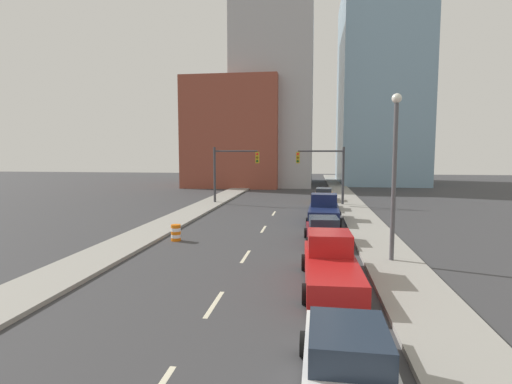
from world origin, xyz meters
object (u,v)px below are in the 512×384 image
pickup_truck_navy (324,211)px  sedan_blue (324,203)px  street_lamp (395,166)px  sedan_maroon (324,232)px  traffic_barrel (176,233)px  traffic_signal_right (329,167)px  sedan_white (348,364)px  pickup_truck_red (331,264)px  sedan_orange (324,196)px  traffic_signal_left (228,167)px

pickup_truck_navy → sedan_blue: bearing=89.9°
street_lamp → sedan_maroon: 6.16m
traffic_barrel → traffic_signal_right: bearing=61.5°
sedan_white → sedan_maroon: (-0.15, 14.27, 0.01)m
sedan_blue → sedan_maroon: bearing=-89.9°
pickup_truck_red → street_lamp: bearing=47.4°
street_lamp → sedan_maroon: street_lamp is taller
street_lamp → sedan_orange: (-2.48, 23.36, -3.85)m
traffic_signal_left → pickup_truck_red: traffic_signal_left is taller
traffic_signal_left → pickup_truck_red: 25.52m
traffic_signal_left → sedan_maroon: traffic_signal_left is taller
traffic_signal_left → traffic_signal_right: bearing=0.0°
sedan_maroon → traffic_signal_right: bearing=83.8°
sedan_white → sedan_orange: (0.37, 33.85, -0.01)m
traffic_signal_right → sedan_orange: 4.35m
sedan_maroon → sedan_blue: sedan_maroon is taller
pickup_truck_red → pickup_truck_navy: bearing=87.8°
street_lamp → traffic_signal_left: bearing=120.6°
traffic_signal_right → traffic_signal_left: bearing=180.0°
sedan_maroon → sedan_orange: size_ratio=0.96×
pickup_truck_navy → sedan_orange: bearing=90.1°
traffic_signal_left → pickup_truck_navy: bearing=-46.3°
pickup_truck_navy → street_lamp: bearing=-73.7°
street_lamp → sedan_maroon: bearing=128.4°
traffic_barrel → sedan_white: bearing=-57.8°
traffic_signal_right → street_lamp: size_ratio=0.74×
sedan_orange → traffic_barrel: bearing=-111.7°
pickup_truck_red → sedan_orange: 26.73m
sedan_orange → street_lamp: bearing=-81.7°
traffic_barrel → sedan_orange: bearing=66.0°
traffic_signal_left → sedan_orange: bearing=17.9°
traffic_barrel → sedan_orange: 22.07m
sedan_blue → traffic_signal_left: bearing=161.5°
sedan_white → sedan_maroon: size_ratio=1.05×
sedan_blue → traffic_barrel: bearing=-121.2°
traffic_signal_right → sedan_white: 30.93m
sedan_white → sedan_maroon: sedan_maroon is taller
traffic_barrel → sedan_orange: size_ratio=0.21×
street_lamp → sedan_blue: 17.47m
sedan_white → traffic_signal_left: bearing=107.3°
traffic_signal_left → traffic_signal_right: same height
traffic_signal_right → traffic_barrel: size_ratio=5.97×
traffic_barrel → sedan_white: size_ratio=0.20×
traffic_signal_right → sedan_maroon: (-0.83, -16.51, -3.05)m
traffic_signal_right → sedan_white: (-0.68, -30.78, -3.05)m
traffic_barrel → sedan_blue: (8.82, 13.64, 0.17)m
traffic_barrel → pickup_truck_navy: (8.64, 7.47, 0.35)m
pickup_truck_red → pickup_truck_navy: size_ratio=1.18×
traffic_barrel → sedan_maroon: bearing=3.9°
traffic_barrel → pickup_truck_navy: pickup_truck_navy is taller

